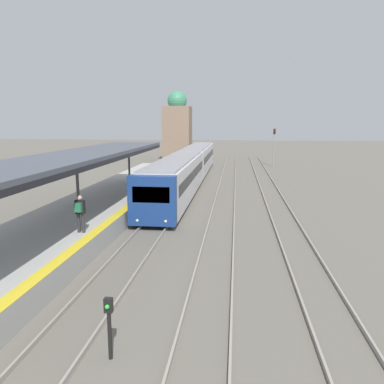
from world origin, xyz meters
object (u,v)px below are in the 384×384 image
Objects in this scene: person_on_platform at (80,211)px; signal_post_near at (109,321)px; signal_mast_far at (274,143)px; train_near at (189,165)px.

signal_post_near is at bearing -62.35° from person_on_platform.
signal_post_near is 43.08m from signal_mast_far.
train_near is at bearing 93.04° from signal_post_near.
signal_mast_far reaches higher than signal_post_near.
person_on_platform is 1.04× the size of signal_post_near.
person_on_platform is 0.34× the size of signal_mast_far.
signal_post_near is at bearing -86.96° from train_near.
person_on_platform is at bearing 117.65° from signal_post_near.
signal_mast_far is (11.62, 35.16, 1.16)m from person_on_platform.
signal_post_near is 0.33× the size of signal_mast_far.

